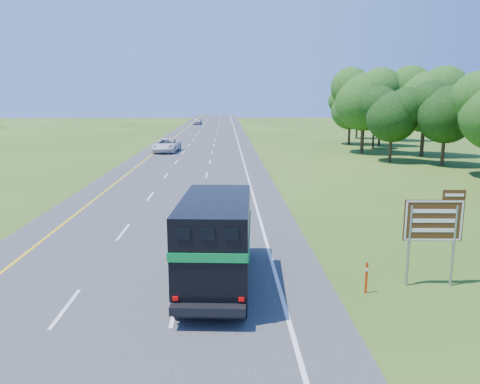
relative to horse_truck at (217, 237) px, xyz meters
The scene contains 9 objects.
ground 5.41m from the horse_truck, 129.05° to the right, with size 300.00×300.00×0.00m, color #2A4A13.
road 46.20m from the horse_truck, 93.98° to the left, with size 15.00×260.00×0.04m, color #38383A.
lane_markings 46.20m from the horse_truck, 93.98° to the left, with size 11.15×260.00×0.01m.
tree_wall_right 34.86m from the horse_truck, 48.81° to the left, with size 16.00×100.00×12.00m, color #1A3D10, non-canonical shape.
horse_truck is the anchor object (origin of this frame).
white_suv 44.11m from the horse_truck, 99.43° to the left, with size 2.88×6.24×1.74m, color silver.
far_car 106.26m from the horse_truck, 93.72° to the left, with size 2.04×5.06×1.72m, color silver.
exit_sign 7.99m from the horse_truck, ahead, with size 2.17×0.17×3.67m.
delineator 5.59m from the horse_truck, 10.22° to the right, with size 0.10×0.05×1.17m.
Camera 1 is at (3.54, -12.68, 6.94)m, focal length 35.00 mm.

